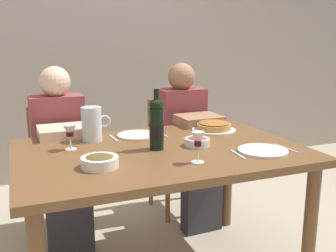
% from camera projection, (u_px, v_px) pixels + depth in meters
% --- Properties ---
extents(back_wall, '(8.00, 0.10, 2.80)m').
position_uv_depth(back_wall, '(88.00, 31.00, 3.65)').
color(back_wall, '#A3998E').
rests_on(back_wall, ground).
extents(dining_table, '(1.50, 1.00, 0.76)m').
position_uv_depth(dining_table, '(161.00, 165.00, 2.09)').
color(dining_table, brown).
rests_on(dining_table, ground).
extents(wine_bottle, '(0.08, 0.08, 0.32)m').
position_uv_depth(wine_bottle, '(156.00, 124.00, 2.03)').
color(wine_bottle, black).
rests_on(wine_bottle, dining_table).
extents(water_pitcher, '(0.17, 0.12, 0.20)m').
position_uv_depth(water_pitcher, '(92.00, 126.00, 2.21)').
color(water_pitcher, silver).
rests_on(water_pitcher, dining_table).
extents(baked_tart, '(0.28, 0.28, 0.06)m').
position_uv_depth(baked_tart, '(214.00, 126.00, 2.46)').
color(baked_tart, silver).
rests_on(baked_tart, dining_table).
extents(salad_bowl, '(0.14, 0.14, 0.05)m').
position_uv_depth(salad_bowl, '(197.00, 141.00, 2.11)').
color(salad_bowl, silver).
rests_on(salad_bowl, dining_table).
extents(olive_bowl, '(0.17, 0.17, 0.06)m').
position_uv_depth(olive_bowl, '(100.00, 161.00, 1.76)').
color(olive_bowl, white).
rests_on(olive_bowl, dining_table).
extents(wine_glass_left_diner, '(0.07, 0.07, 0.13)m').
position_uv_depth(wine_glass_left_diner, '(70.00, 132.00, 2.03)').
color(wine_glass_left_diner, silver).
rests_on(wine_glass_left_diner, dining_table).
extents(wine_glass_right_diner, '(0.06, 0.06, 0.15)m').
position_uv_depth(wine_glass_right_diner, '(198.00, 141.00, 1.81)').
color(wine_glass_right_diner, silver).
rests_on(wine_glass_right_diner, dining_table).
extents(dinner_plate_left_setting, '(0.25, 0.25, 0.01)m').
position_uv_depth(dinner_plate_left_setting, '(138.00, 135.00, 2.33)').
color(dinner_plate_left_setting, silver).
rests_on(dinner_plate_left_setting, dining_table).
extents(dinner_plate_right_setting, '(0.26, 0.26, 0.01)m').
position_uv_depth(dinner_plate_right_setting, '(263.00, 151.00, 2.01)').
color(dinner_plate_right_setting, silver).
rests_on(dinner_plate_right_setting, dining_table).
extents(fork_left_setting, '(0.02, 0.16, 0.00)m').
position_uv_depth(fork_left_setting, '(113.00, 138.00, 2.28)').
color(fork_left_setting, silver).
rests_on(fork_left_setting, dining_table).
extents(knife_left_setting, '(0.02, 0.18, 0.00)m').
position_uv_depth(knife_left_setting, '(161.00, 134.00, 2.38)').
color(knife_left_setting, silver).
rests_on(knife_left_setting, dining_table).
extents(knife_right_setting, '(0.02, 0.18, 0.00)m').
position_uv_depth(knife_right_setting, '(286.00, 148.00, 2.06)').
color(knife_right_setting, silver).
rests_on(knife_right_setting, dining_table).
extents(spoon_right_setting, '(0.03, 0.16, 0.00)m').
position_uv_depth(spoon_right_setting, '(238.00, 154.00, 1.96)').
color(spoon_right_setting, silver).
rests_on(spoon_right_setting, dining_table).
extents(chair_left, '(0.41, 0.41, 0.87)m').
position_uv_depth(chair_left, '(58.00, 160.00, 2.74)').
color(chair_left, olive).
rests_on(chair_left, ground).
extents(diner_left, '(0.34, 0.50, 1.16)m').
position_uv_depth(diner_left, '(61.00, 152.00, 2.50)').
color(diner_left, '#8E3D42').
rests_on(diner_left, ground).
extents(chair_right, '(0.41, 0.41, 0.87)m').
position_uv_depth(chair_right, '(174.00, 146.00, 3.08)').
color(chair_right, olive).
rests_on(chair_right, ground).
extents(diner_right, '(0.35, 0.51, 1.16)m').
position_uv_depth(diner_right, '(188.00, 139.00, 2.84)').
color(diner_right, '#8E3D42').
rests_on(diner_right, ground).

